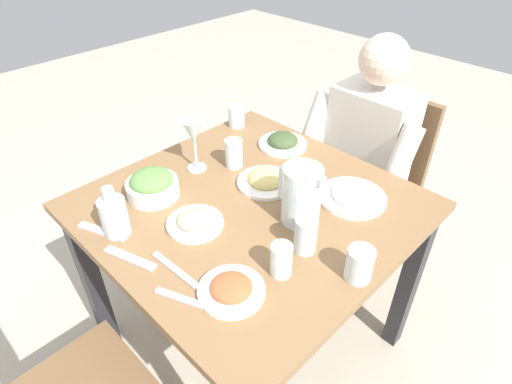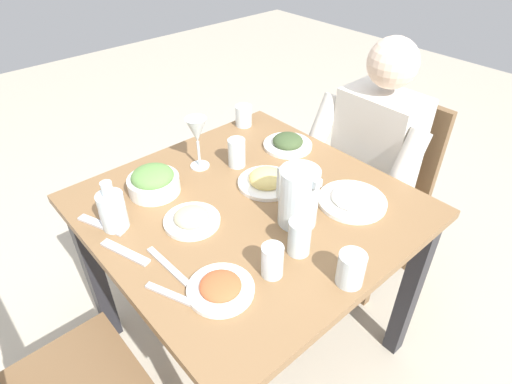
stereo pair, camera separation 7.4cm
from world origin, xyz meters
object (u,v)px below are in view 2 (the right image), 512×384
Objects in this scene: water_pitcher at (298,197)px; plate_beans at (192,219)px; oil_carafe at (113,212)px; diner_near at (360,171)px; plate_dolmas at (288,143)px; wine_glass at (197,133)px; dining_table at (249,229)px; chair_near at (383,181)px; water_glass_by_pitcher at (237,153)px; salad_bowl at (153,181)px; water_glass_center at (299,237)px; water_glass_far_right at (244,116)px; plate_yoghurt at (352,199)px; plate_fries at (267,180)px; plate_rice_curry at (221,288)px; water_glass_near_left at (351,269)px; water_glass_near_right at (272,261)px.

water_pitcher is 1.08× the size of plate_beans.
water_pitcher is 0.56m from oil_carafe.
diner_near is 6.05× the size of plate_dolmas.
oil_carafe is at bearing 104.94° from wine_glass.
oil_carafe is at bearing 64.31° from dining_table.
water_glass_by_pitcher is at bearing 70.75° from chair_near.
water_pitcher reaches higher than salad_bowl.
salad_bowl is 0.55m from water_glass_center.
salad_bowl is (0.43, 0.25, -0.05)m from water_pitcher.
water_glass_far_right is 0.76m from oil_carafe.
wine_glass is at bearing 5.71° from water_pitcher.
water_glass_center is (-0.23, 0.82, 0.32)m from chair_near.
plate_yoghurt is at bearing -131.47° from dining_table.
plate_fries is at bearing 179.39° from water_glass_by_pitcher.
water_glass_by_pitcher is (0.03, 0.23, 0.04)m from plate_dolmas.
water_pitcher reaches higher than plate_fries.
wine_glass is (0.24, -0.20, 0.13)m from plate_beans.
plate_rice_curry is 1.83× the size of water_glass_near_left.
water_pitcher is 1.77× the size of water_glass_by_pitcher.
diner_near reaches higher than plate_beans.
plate_fries is (0.26, 0.14, 0.00)m from plate_yoghurt.
plate_beans is (-0.13, 0.55, -0.00)m from plate_dolmas.
plate_rice_curry is at bearing 160.06° from plate_beans.
salad_bowl is 0.50m from plate_rice_curry.
plate_yoghurt is 0.55m from plate_rice_curry.
water_pitcher is at bearing -162.61° from dining_table.
oil_carafe is at bearing 11.46° from plate_rice_curry.
plate_beans is 0.66m from water_glass_far_right.
water_glass_center is 0.49m from water_glass_by_pitcher.
diner_near is at bearing -110.64° from salad_bowl.
dining_table is 0.36m from plate_yoghurt.
diner_near is at bearing -98.44° from plate_fries.
plate_dolmas is (0.20, 0.43, 0.28)m from chair_near.
wine_glass is at bearing -4.88° from water_glass_center.
diner_near reaches higher than water_glass_far_right.
water_glass_near_right is at bearing 95.81° from water_glass_center.
plate_dolmas is at bearing -41.44° from water_pitcher.
plate_fries is at bearing 84.11° from chair_near.
water_glass_near_right is 0.20m from water_glass_near_left.
plate_fries is at bearing 28.16° from plate_yoghurt.
diner_near is 0.70m from wine_glass.
plate_rice_curry is at bearing -168.54° from oil_carafe.
chair_near is 4.95× the size of plate_beans.
water_glass_by_pitcher reaches higher than plate_fries.
salad_bowl is 0.54m from water_glass_near_right.
plate_beans is 0.50m from water_glass_near_left.
water_glass_near_right is at bearing 139.32° from plate_fries.
water_glass_center is 0.79m from water_glass_far_right.
chair_near is at bearing -115.06° from plate_dolmas.
diner_near is at bearing 90.00° from chair_near.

